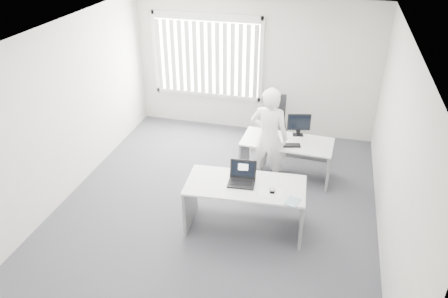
% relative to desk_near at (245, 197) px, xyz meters
% --- Properties ---
extents(ground, '(6.00, 6.00, 0.00)m').
position_rel_desk_near_xyz_m(ground, '(-0.54, 0.35, -0.56)').
color(ground, '#54555C').
rests_on(ground, ground).
extents(wall_back, '(5.00, 0.02, 2.80)m').
position_rel_desk_near_xyz_m(wall_back, '(-0.54, 3.35, 0.84)').
color(wall_back, beige).
rests_on(wall_back, ground).
extents(wall_front, '(5.00, 0.02, 2.80)m').
position_rel_desk_near_xyz_m(wall_front, '(-0.54, -2.65, 0.84)').
color(wall_front, beige).
rests_on(wall_front, ground).
extents(wall_left, '(0.02, 6.00, 2.80)m').
position_rel_desk_near_xyz_m(wall_left, '(-3.04, 0.35, 0.84)').
color(wall_left, beige).
rests_on(wall_left, ground).
extents(wall_right, '(0.02, 6.00, 2.80)m').
position_rel_desk_near_xyz_m(wall_right, '(1.96, 0.35, 0.84)').
color(wall_right, beige).
rests_on(wall_right, ground).
extents(ceiling, '(5.00, 6.00, 0.02)m').
position_rel_desk_near_xyz_m(ceiling, '(-0.54, 0.35, 2.24)').
color(ceiling, white).
rests_on(ceiling, wall_back).
extents(window, '(2.32, 0.06, 1.76)m').
position_rel_desk_near_xyz_m(window, '(-1.54, 3.31, 0.99)').
color(window, silver).
rests_on(window, wall_back).
extents(blinds, '(2.20, 0.10, 1.50)m').
position_rel_desk_near_xyz_m(blinds, '(-1.54, 3.25, 0.96)').
color(blinds, silver).
rests_on(blinds, wall_back).
extents(desk_near, '(1.76, 0.92, 0.78)m').
position_rel_desk_near_xyz_m(desk_near, '(0.00, 0.00, 0.00)').
color(desk_near, silver).
rests_on(desk_near, ground).
extents(desk_far, '(1.59, 0.80, 0.71)m').
position_rel_desk_near_xyz_m(desk_far, '(0.40, 1.60, -0.05)').
color(desk_far, silver).
rests_on(desk_far, ground).
extents(office_chair, '(0.70, 0.70, 1.04)m').
position_rel_desk_near_xyz_m(office_chair, '(0.02, 2.70, -0.24)').
color(office_chair, black).
rests_on(office_chair, ground).
extents(person, '(0.68, 0.47, 1.77)m').
position_rel_desk_near_xyz_m(person, '(0.12, 1.32, 0.32)').
color(person, white).
rests_on(person, ground).
extents(laptop, '(0.41, 0.37, 0.30)m').
position_rel_desk_near_xyz_m(laptop, '(-0.06, -0.01, 0.37)').
color(laptop, black).
rests_on(laptop, desk_near).
extents(paper_sheet, '(0.35, 0.26, 0.00)m').
position_rel_desk_near_xyz_m(paper_sheet, '(0.38, -0.11, 0.22)').
color(paper_sheet, white).
rests_on(paper_sheet, desk_near).
extents(mouse, '(0.08, 0.12, 0.05)m').
position_rel_desk_near_xyz_m(mouse, '(0.40, -0.08, 0.24)').
color(mouse, silver).
rests_on(mouse, paper_sheet).
extents(booklet, '(0.22, 0.26, 0.01)m').
position_rel_desk_near_xyz_m(booklet, '(0.70, -0.26, 0.22)').
color(booklet, white).
rests_on(booklet, desk_near).
extents(keyboard, '(0.45, 0.24, 0.02)m').
position_rel_desk_near_xyz_m(keyboard, '(0.43, 1.43, 0.16)').
color(keyboard, black).
rests_on(keyboard, desk_far).
extents(monitor, '(0.42, 0.21, 0.41)m').
position_rel_desk_near_xyz_m(monitor, '(0.55, 1.87, 0.35)').
color(monitor, black).
rests_on(monitor, desk_far).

